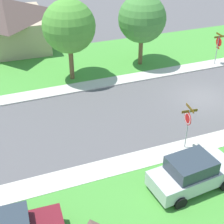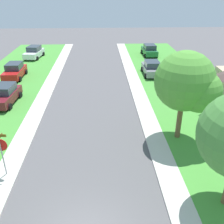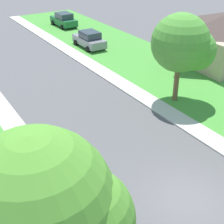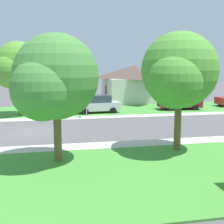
{
  "view_description": "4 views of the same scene",
  "coord_description": "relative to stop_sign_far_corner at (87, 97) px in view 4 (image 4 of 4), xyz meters",
  "views": [
    {
      "loc": [
        -17.37,
        13.76,
        11.89
      ],
      "look_at": [
        -1.57,
        7.61,
        1.4
      ],
      "focal_mm": 54.09,
      "sensor_mm": 36.0,
      "label": 1
    },
    {
      "loc": [
        0.89,
        -7.44,
        9.87
      ],
      "look_at": [
        1.69,
        9.43,
        1.4
      ],
      "focal_mm": 40.9,
      "sensor_mm": 36.0,
      "label": 2
    },
    {
      "loc": [
        -8.94,
        -7.78,
        10.83
      ],
      "look_at": [
        0.2,
        6.73,
        1.4
      ],
      "focal_mm": 53.17,
      "sensor_mm": 36.0,
      "label": 3
    },
    {
      "loc": [
        20.86,
        1.46,
        4.47
      ],
      "look_at": [
        1.1,
        5.45,
        1.4
      ],
      "focal_mm": 48.24,
      "sensor_mm": 36.0,
      "label": 4
    }
  ],
  "objects": [
    {
      "name": "stop_sign_far_corner",
      "position": [
        0.0,
        0.0,
        0.0
      ],
      "size": [
        0.92,
        0.92,
        2.77
      ],
      "color": "#9E9EA3",
      "rests_on": "ground"
    },
    {
      "name": "car_maroon_behind_trees",
      "position": [
        -3.24,
        10.02,
        -1.01
      ],
      "size": [
        2.24,
        4.4,
        1.76
      ],
      "color": "maroon",
      "rests_on": "ground"
    },
    {
      "name": "tree_across_right",
      "position": [
        -2.3,
        -5.89,
        2.55
      ],
      "size": [
        4.49,
        4.18,
        6.67
      ],
      "color": "brown",
      "rests_on": "ground"
    },
    {
      "name": "house_left_setback",
      "position": [
        -11.73,
        7.42,
        0.49
      ],
      "size": [
        9.16,
        7.99,
        4.6
      ],
      "color": "silver",
      "rests_on": "ground"
    },
    {
      "name": "sidewalk_west",
      "position": [
        -0.06,
        7.6,
        -1.84
      ],
      "size": [
        1.4,
        56.0,
        0.1
      ],
      "primitive_type": "cube",
      "color": "beige",
      "rests_on": "ground"
    },
    {
      "name": "tree_sidewalk_far",
      "position": [
        11.17,
        3.38,
        2.25
      ],
      "size": [
        4.23,
        3.93,
        6.25
      ],
      "color": "brown",
      "rests_on": "ground"
    },
    {
      "name": "car_silver_driveway_right",
      "position": [
        -2.74,
        1.33,
        -1.01
      ],
      "size": [
        2.3,
        4.43,
        1.76
      ],
      "color": "silver",
      "rests_on": "ground"
    },
    {
      "name": "lawn_west",
      "position": [
        -4.76,
        7.6,
        -1.85
      ],
      "size": [
        8.0,
        56.0,
        0.08
      ],
      "primitive_type": "cube",
      "color": "#479338",
      "rests_on": "ground"
    },
    {
      "name": "tree_sidewalk_mid",
      "position": [
        11.84,
        -2.87,
        1.98
      ],
      "size": [
        4.2,
        3.91,
        5.96
      ],
      "color": "brown",
      "rests_on": "ground"
    },
    {
      "name": "ground_plane",
      "position": [
        4.64,
        -4.4,
        -1.89
      ],
      "size": [
        120.0,
        120.0,
        0.0
      ],
      "primitive_type": "plane",
      "color": "#565456"
    }
  ]
}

